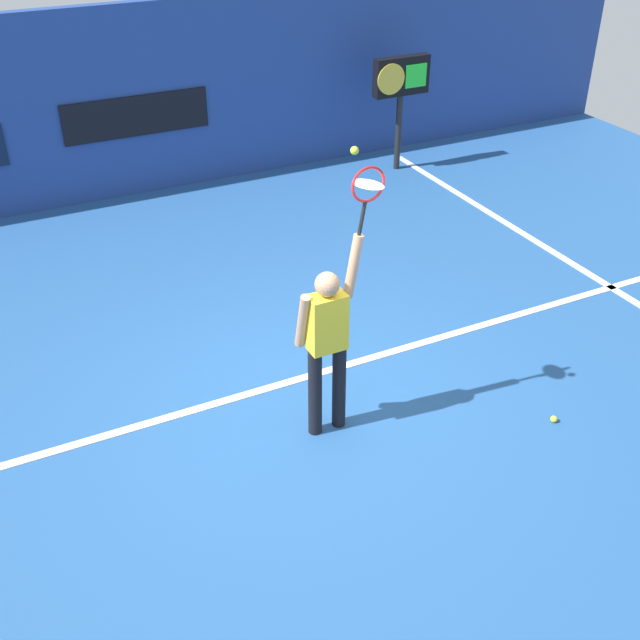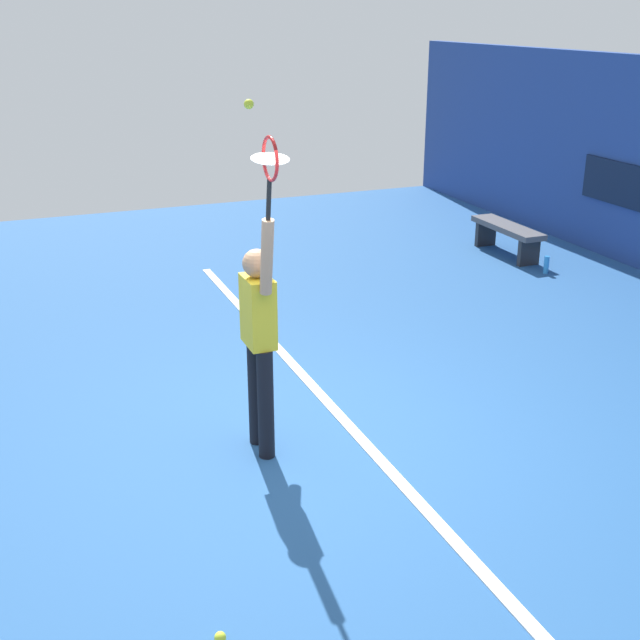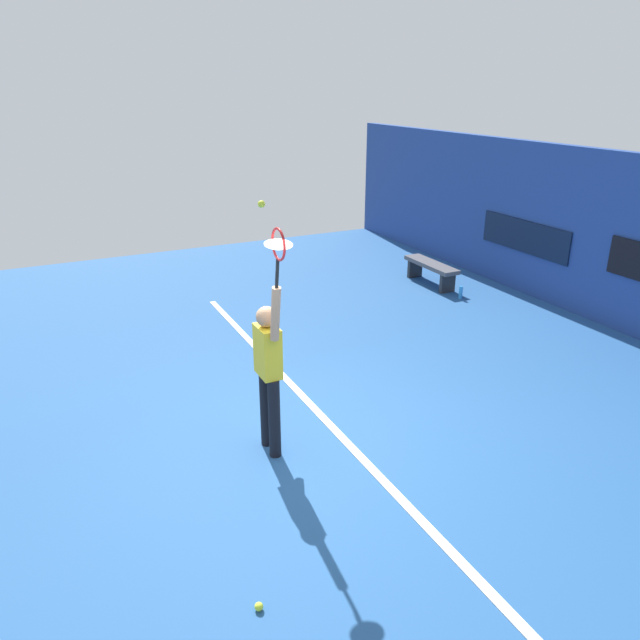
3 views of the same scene
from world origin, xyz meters
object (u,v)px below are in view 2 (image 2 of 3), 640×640
at_px(tennis_player, 259,334).
at_px(water_bottle, 546,265).
at_px(tennis_ball, 249,104).
at_px(spare_ball, 220,637).
at_px(tennis_racket, 270,164).
at_px(court_bench, 507,232).

relative_size(tennis_player, water_bottle, 8.29).
xyz_separation_m(tennis_player, tennis_ball, (0.18, -0.09, 1.75)).
bearing_deg(water_bottle, spare_ball, -49.47).
bearing_deg(tennis_player, tennis_ball, -25.25).
relative_size(tennis_ball, spare_ball, 1.00).
relative_size(tennis_racket, spare_ball, 9.16).
bearing_deg(tennis_player, spare_ball, -24.38).
relative_size(court_bench, spare_ball, 20.59).
bearing_deg(tennis_racket, spare_ball, -28.82).
relative_size(tennis_ball, court_bench, 0.05).
bearing_deg(tennis_racket, tennis_ball, -154.89).
bearing_deg(spare_ball, court_bench, 135.46).
distance_m(tennis_player, tennis_racket, 1.42).
bearing_deg(court_bench, tennis_racket, -48.87).
xyz_separation_m(tennis_ball, spare_ball, (1.82, -0.82, -2.73)).
bearing_deg(spare_ball, tennis_racket, 151.18).
distance_m(tennis_racket, spare_ball, 3.01).
height_order(tennis_player, tennis_racket, tennis_racket).
bearing_deg(tennis_racket, court_bench, 131.13).
bearing_deg(spare_ball, tennis_ball, 155.71).
relative_size(tennis_player, tennis_racket, 3.20).
height_order(tennis_player, spare_ball, tennis_player).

